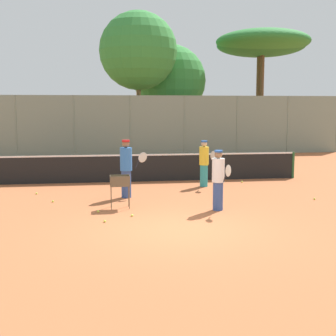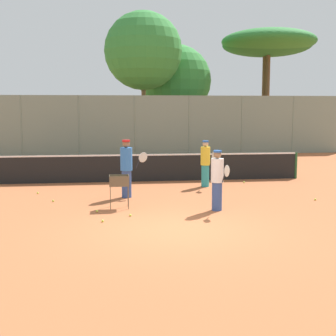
{
  "view_description": "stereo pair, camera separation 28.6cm",
  "coord_description": "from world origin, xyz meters",
  "px_view_note": "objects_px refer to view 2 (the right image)",
  "views": [
    {
      "loc": [
        -1.82,
        -10.66,
        2.89
      ],
      "look_at": [
        0.27,
        3.64,
        1.0
      ],
      "focal_mm": 50.0,
      "sensor_mm": 36.0,
      "label": 1
    },
    {
      "loc": [
        -1.53,
        -10.7,
        2.89
      ],
      "look_at": [
        0.27,
        3.64,
        1.0
      ],
      "focal_mm": 50.0,
      "sensor_mm": 36.0,
      "label": 2
    }
  ],
  "objects_px": {
    "player_yellow_shirt": "(205,163)",
    "player_red_cap": "(127,168)",
    "tennis_net": "(149,167)",
    "ball_cart": "(119,183)",
    "parked_car": "(219,141)",
    "player_white_outfit": "(217,179)"
  },
  "relations": [
    {
      "from": "player_yellow_shirt",
      "to": "player_red_cap",
      "type": "bearing_deg",
      "value": -83.39
    },
    {
      "from": "tennis_net",
      "to": "player_red_cap",
      "type": "distance_m",
      "value": 3.35
    },
    {
      "from": "tennis_net",
      "to": "ball_cart",
      "type": "relative_size",
      "value": 12.69
    },
    {
      "from": "player_red_cap",
      "to": "player_yellow_shirt",
      "type": "xyz_separation_m",
      "value": [
        2.92,
        1.69,
        -0.09
      ]
    },
    {
      "from": "tennis_net",
      "to": "ball_cart",
      "type": "height_order",
      "value": "tennis_net"
    },
    {
      "from": "player_yellow_shirt",
      "to": "ball_cart",
      "type": "xyz_separation_m",
      "value": [
        -3.21,
        -3.27,
        -0.15
      ]
    },
    {
      "from": "player_yellow_shirt",
      "to": "tennis_net",
      "type": "bearing_deg",
      "value": -150.96
    },
    {
      "from": "ball_cart",
      "to": "parked_car",
      "type": "xyz_separation_m",
      "value": [
        7.02,
        17.08,
        -0.06
      ]
    },
    {
      "from": "player_red_cap",
      "to": "parked_car",
      "type": "distance_m",
      "value": 16.9
    },
    {
      "from": "tennis_net",
      "to": "parked_car",
      "type": "relative_size",
      "value": 2.87
    },
    {
      "from": "ball_cart",
      "to": "tennis_net",
      "type": "bearing_deg",
      "value": 74.89
    },
    {
      "from": "parked_car",
      "to": "tennis_net",
      "type": "bearing_deg",
      "value": -114.94
    },
    {
      "from": "tennis_net",
      "to": "parked_car",
      "type": "distance_m",
      "value": 13.6
    },
    {
      "from": "ball_cart",
      "to": "player_red_cap",
      "type": "bearing_deg",
      "value": 79.78
    },
    {
      "from": "player_white_outfit",
      "to": "ball_cart",
      "type": "xyz_separation_m",
      "value": [
        -2.73,
        0.67,
        -0.16
      ]
    },
    {
      "from": "ball_cart",
      "to": "parked_car",
      "type": "distance_m",
      "value": 18.46
    },
    {
      "from": "player_white_outfit",
      "to": "player_red_cap",
      "type": "xyz_separation_m",
      "value": [
        -2.44,
        2.24,
        0.08
      ]
    },
    {
      "from": "tennis_net",
      "to": "player_yellow_shirt",
      "type": "distance_m",
      "value": 2.45
    },
    {
      "from": "player_white_outfit",
      "to": "parked_car",
      "type": "distance_m",
      "value": 18.26
    },
    {
      "from": "player_red_cap",
      "to": "ball_cart",
      "type": "bearing_deg",
      "value": -113.18
    },
    {
      "from": "parked_car",
      "to": "player_yellow_shirt",
      "type": "bearing_deg",
      "value": -105.42
    },
    {
      "from": "player_yellow_shirt",
      "to": "player_white_outfit",
      "type": "bearing_deg",
      "value": -30.43
    }
  ]
}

